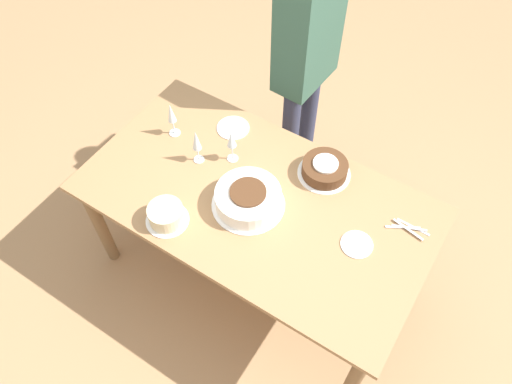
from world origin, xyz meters
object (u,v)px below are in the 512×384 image
object	(u,v)px
cake_center_white	(248,199)
wine_glass_near	(232,140)
cake_back_decorated	(166,215)
wine_glass_far	(171,115)
wine_glass_extra	(196,141)
person_cutting	(307,50)
cake_front_chocolate	(325,169)

from	to	relation	value
cake_center_white	wine_glass_near	bearing A→B (deg)	-41.30
cake_back_decorated	cake_center_white	bearing A→B (deg)	-133.94
cake_back_decorated	wine_glass_far	distance (m)	0.59
wine_glass_extra	cake_center_white	bearing A→B (deg)	165.09
cake_back_decorated	wine_glass_far	world-z (taller)	wine_glass_far
wine_glass_far	wine_glass_extra	world-z (taller)	same
cake_back_decorated	person_cutting	world-z (taller)	person_cutting
cake_front_chocolate	wine_glass_near	size ratio (longest dim) A/B	1.30
wine_glass_near	person_cutting	world-z (taller)	person_cutting
wine_glass_near	wine_glass_far	world-z (taller)	wine_glass_far
cake_center_white	cake_back_decorated	size ratio (longest dim) A/B	1.73
cake_back_decorated	wine_glass_near	bearing A→B (deg)	-95.57
wine_glass_extra	cake_front_chocolate	bearing A→B (deg)	-155.58
cake_back_decorated	person_cutting	size ratio (longest dim) A/B	0.12
cake_center_white	wine_glass_near	distance (m)	0.33
cake_front_chocolate	cake_back_decorated	size ratio (longest dim) A/B	1.31
wine_glass_far	person_cutting	size ratio (longest dim) A/B	0.13
cake_front_chocolate	wine_glass_far	size ratio (longest dim) A/B	1.28
cake_back_decorated	wine_glass_near	xyz separation A→B (m)	(-0.05, -0.50, 0.10)
cake_front_chocolate	wine_glass_far	world-z (taller)	wine_glass_far
cake_back_decorated	cake_front_chocolate	bearing A→B (deg)	-127.23
cake_center_white	wine_glass_extra	distance (m)	0.41
cake_back_decorated	wine_glass_extra	world-z (taller)	wine_glass_extra
cake_front_chocolate	cake_center_white	bearing A→B (deg)	58.94
cake_center_white	wine_glass_far	bearing A→B (deg)	-16.86
wine_glass_near	person_cutting	size ratio (longest dim) A/B	0.12
cake_center_white	cake_back_decorated	xyz separation A→B (m)	(0.28, 0.29, -0.00)
cake_front_chocolate	person_cutting	world-z (taller)	person_cutting
wine_glass_near	person_cutting	xyz separation A→B (m)	(-0.04, -0.70, 0.12)
cake_center_white	wine_glass_extra	xyz separation A→B (m)	(0.38, -0.10, 0.10)
cake_back_decorated	wine_glass_extra	bearing A→B (deg)	-75.87
cake_back_decorated	wine_glass_far	xyz separation A→B (m)	(0.33, -0.48, 0.10)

